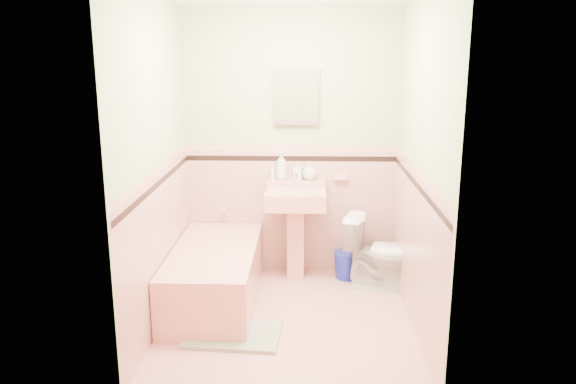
{
  "coord_description": "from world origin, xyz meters",
  "views": [
    {
      "loc": [
        0.15,
        -4.23,
        2.1
      ],
      "look_at": [
        0.0,
        0.25,
        1.0
      ],
      "focal_mm": 35.74,
      "sensor_mm": 36.0,
      "label": 1
    }
  ],
  "objects_px": {
    "soap_bottle_left": "(281,166)",
    "bucket": "(347,265)",
    "soap_bottle_right": "(310,171)",
    "sink": "(296,235)",
    "medicine_cabinet": "(296,97)",
    "toilet": "(381,253)",
    "soap_bottle_mid": "(297,171)",
    "shoe": "(232,326)",
    "bathtub": "(215,277)"
  },
  "relations": [
    {
      "from": "soap_bottle_right",
      "to": "bucket",
      "type": "xyz_separation_m",
      "value": [
        0.36,
        -0.14,
        -0.89
      ]
    },
    {
      "from": "soap_bottle_right",
      "to": "bathtub",
      "type": "bearing_deg",
      "value": -138.66
    },
    {
      "from": "toilet",
      "to": "bathtub",
      "type": "bearing_deg",
      "value": 120.87
    },
    {
      "from": "bathtub",
      "to": "medicine_cabinet",
      "type": "height_order",
      "value": "medicine_cabinet"
    },
    {
      "from": "soap_bottle_mid",
      "to": "bathtub",
      "type": "bearing_deg",
      "value": -134.23
    },
    {
      "from": "sink",
      "to": "soap_bottle_left",
      "type": "xyz_separation_m",
      "value": [
        -0.14,
        0.18,
        0.62
      ]
    },
    {
      "from": "sink",
      "to": "medicine_cabinet",
      "type": "height_order",
      "value": "medicine_cabinet"
    },
    {
      "from": "soap_bottle_right",
      "to": "bucket",
      "type": "height_order",
      "value": "soap_bottle_right"
    },
    {
      "from": "toilet",
      "to": "bucket",
      "type": "relative_size",
      "value": 2.61
    },
    {
      "from": "soap_bottle_mid",
      "to": "toilet",
      "type": "height_order",
      "value": "soap_bottle_mid"
    },
    {
      "from": "bathtub",
      "to": "soap_bottle_left",
      "type": "distance_m",
      "value": 1.22
    },
    {
      "from": "soap_bottle_left",
      "to": "soap_bottle_right",
      "type": "xyz_separation_m",
      "value": [
        0.27,
        0.0,
        -0.04
      ]
    },
    {
      "from": "soap_bottle_left",
      "to": "toilet",
      "type": "distance_m",
      "value": 1.22
    },
    {
      "from": "soap_bottle_left",
      "to": "shoe",
      "type": "relative_size",
      "value": 1.9
    },
    {
      "from": "soap_bottle_mid",
      "to": "soap_bottle_right",
      "type": "bearing_deg",
      "value": 0.0
    },
    {
      "from": "sink",
      "to": "soap_bottle_left",
      "type": "relative_size",
      "value": 3.31
    },
    {
      "from": "soap_bottle_mid",
      "to": "toilet",
      "type": "bearing_deg",
      "value": -24.41
    },
    {
      "from": "medicine_cabinet",
      "to": "soap_bottle_mid",
      "type": "relative_size",
      "value": 2.93
    },
    {
      "from": "bucket",
      "to": "sink",
      "type": "bearing_deg",
      "value": -175.37
    },
    {
      "from": "shoe",
      "to": "soap_bottle_mid",
      "type": "bearing_deg",
      "value": 71.54
    },
    {
      "from": "sink",
      "to": "bucket",
      "type": "bearing_deg",
      "value": 4.63
    },
    {
      "from": "sink",
      "to": "bucket",
      "type": "xyz_separation_m",
      "value": [
        0.49,
        0.04,
        -0.31
      ]
    },
    {
      "from": "medicine_cabinet",
      "to": "soap_bottle_left",
      "type": "bearing_deg",
      "value": -167.83
    },
    {
      "from": "medicine_cabinet",
      "to": "soap_bottle_mid",
      "type": "xyz_separation_m",
      "value": [
        0.01,
        -0.03,
        -0.69
      ]
    },
    {
      "from": "soap_bottle_left",
      "to": "shoe",
      "type": "distance_m",
      "value": 1.65
    },
    {
      "from": "soap_bottle_right",
      "to": "soap_bottle_left",
      "type": "bearing_deg",
      "value": 180.0
    },
    {
      "from": "sink",
      "to": "medicine_cabinet",
      "type": "relative_size",
      "value": 1.7
    },
    {
      "from": "medicine_cabinet",
      "to": "toilet",
      "type": "bearing_deg",
      "value": -25.92
    },
    {
      "from": "soap_bottle_mid",
      "to": "shoe",
      "type": "distance_m",
      "value": 1.66
    },
    {
      "from": "soap_bottle_left",
      "to": "bucket",
      "type": "xyz_separation_m",
      "value": [
        0.63,
        -0.14,
        -0.93
      ]
    },
    {
      "from": "sink",
      "to": "soap_bottle_left",
      "type": "bearing_deg",
      "value": 127.7
    },
    {
      "from": "toilet",
      "to": "soap_bottle_left",
      "type": "bearing_deg",
      "value": 86.2
    },
    {
      "from": "soap_bottle_left",
      "to": "soap_bottle_mid",
      "type": "height_order",
      "value": "soap_bottle_left"
    },
    {
      "from": "bathtub",
      "to": "soap_bottle_right",
      "type": "distance_m",
      "value": 1.33
    },
    {
      "from": "sink",
      "to": "bucket",
      "type": "relative_size",
      "value": 3.4
    },
    {
      "from": "soap_bottle_mid",
      "to": "soap_bottle_right",
      "type": "xyz_separation_m",
      "value": [
        0.12,
        0.0,
        -0.0
      ]
    },
    {
      "from": "sink",
      "to": "soap_bottle_right",
      "type": "height_order",
      "value": "soap_bottle_right"
    },
    {
      "from": "soap_bottle_mid",
      "to": "shoe",
      "type": "xyz_separation_m",
      "value": [
        -0.48,
        -1.26,
        -0.96
      ]
    },
    {
      "from": "bathtub",
      "to": "soap_bottle_left",
      "type": "height_order",
      "value": "soap_bottle_left"
    },
    {
      "from": "soap_bottle_right",
      "to": "bucket",
      "type": "distance_m",
      "value": 0.97
    },
    {
      "from": "bathtub",
      "to": "soap_bottle_right",
      "type": "height_order",
      "value": "soap_bottle_right"
    },
    {
      "from": "sink",
      "to": "medicine_cabinet",
      "type": "distance_m",
      "value": 1.28
    },
    {
      "from": "sink",
      "to": "medicine_cabinet",
      "type": "xyz_separation_m",
      "value": [
        0.0,
        0.21,
        1.27
      ]
    },
    {
      "from": "medicine_cabinet",
      "to": "soap_bottle_mid",
      "type": "distance_m",
      "value": 0.69
    },
    {
      "from": "soap_bottle_left",
      "to": "bucket",
      "type": "relative_size",
      "value": 1.03
    },
    {
      "from": "sink",
      "to": "soap_bottle_mid",
      "type": "bearing_deg",
      "value": 86.47
    },
    {
      "from": "soap_bottle_right",
      "to": "shoe",
      "type": "xyz_separation_m",
      "value": [
        -0.59,
        -1.26,
        -0.96
      ]
    },
    {
      "from": "sink",
      "to": "toilet",
      "type": "distance_m",
      "value": 0.8
    },
    {
      "from": "bathtub",
      "to": "shoe",
      "type": "bearing_deg",
      "value": -68.9
    },
    {
      "from": "soap_bottle_left",
      "to": "soap_bottle_mid",
      "type": "xyz_separation_m",
      "value": [
        0.15,
        0.0,
        -0.04
      ]
    }
  ]
}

